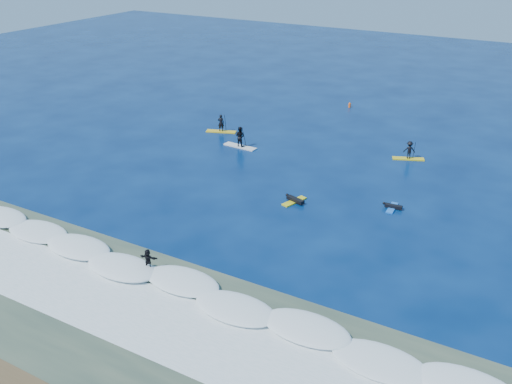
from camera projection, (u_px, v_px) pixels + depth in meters
The scene contains 11 objects.
ground at pixel (251, 214), 40.80m from camera, with size 160.00×160.00×0.00m, color #031741.
shallow_water at pixel (117, 320), 29.79m from camera, with size 90.00×13.00×0.01m, color #324437.
breaking_wave at pixel (164, 283), 32.94m from camera, with size 40.00×6.00×0.30m, color white.
whitewater at pixel (130, 310), 30.58m from camera, with size 34.00×5.00×0.02m, color silver.
sup_paddler_left at pixel (221, 126), 56.80m from camera, with size 3.07×1.71×2.10m.
sup_paddler_center at pixel (240, 138), 52.83m from camera, with size 3.32×1.01×2.30m.
sup_paddler_right at pixel (409, 151), 50.08m from camera, with size 2.81×1.69×1.93m.
prone_paddler_near at pixel (294, 200), 42.51m from camera, with size 1.71×2.24×0.45m.
prone_paddler_far at pixel (392, 207), 41.54m from camera, with size 1.47×1.88×0.39m.
wave_surfer at pixel (148, 260), 33.71m from camera, with size 1.91×0.87×1.33m.
marker_buoy at pixel (350, 105), 64.69m from camera, with size 0.29×0.29×0.69m.
Camera 1 is at (18.33, -31.33, 18.70)m, focal length 40.00 mm.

